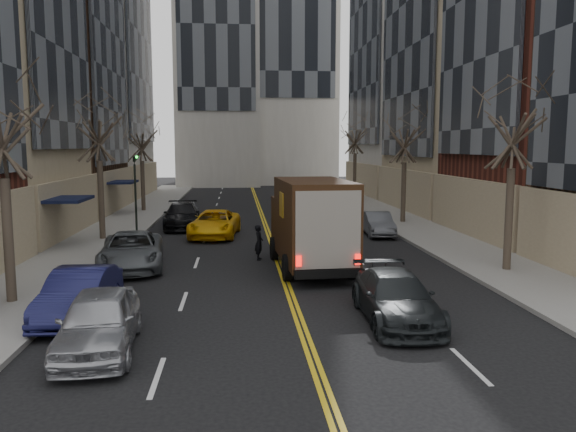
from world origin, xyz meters
The scene contains 23 objects.
ground centered at (0.00, 0.00, 0.00)m, with size 160.00×160.00×0.00m, color black.
sidewalk_left centered at (-9.00, 27.00, 0.07)m, with size 4.00×66.00×0.15m, color slate.
sidewalk_right centered at (9.00, 27.00, 0.07)m, with size 4.00×66.00×0.15m, color slate.
streetwall_right centered at (16.38, 32.20, 15.09)m, with size 12.26×49.00×34.00m.
tree_lf_near centered at (-8.80, 8.00, 6.24)m, with size 3.20×3.20×8.41m.
tree_lf_mid centered at (-8.80, 20.00, 6.60)m, with size 3.20×3.20×8.91m.
tree_lf_far centered at (-8.80, 33.00, 6.02)m, with size 3.20×3.20×8.12m.
tree_rt_near centered at (8.80, 11.00, 6.45)m, with size 3.20×3.20×8.71m.
tree_rt_mid centered at (8.80, 25.00, 6.17)m, with size 3.20×3.20×8.32m.
tree_rt_far centered at (8.80, 40.00, 6.74)m, with size 3.20×3.20×9.11m.
traffic_signal centered at (-7.39, 22.00, 2.82)m, with size 0.29×0.26×4.70m.
ups_truck centered at (1.20, 12.24, 1.84)m, with size 3.03×6.80×3.65m.
observer_sedan centered at (2.72, 5.36, 0.69)m, with size 2.04×4.79×1.38m.
taxi centered at (-3.00, 20.91, 0.72)m, with size 2.40×5.20×1.45m, color #E6A709.
pedestrian centered at (-0.81, 14.39, 0.77)m, with size 0.56×0.37×1.54m, color black.
parked_lf_a centered at (-5.10, 3.70, 0.75)m, with size 1.76×4.38×1.49m, color #AEB0B6.
parked_lf_b centered at (-6.30, 6.42, 0.72)m, with size 1.52×4.36×1.44m, color #13143B.
parked_lf_c centered at (-6.04, 13.08, 0.74)m, with size 2.44×5.29×1.47m, color #4F5357.
parked_lf_d centered at (-5.10, 24.35, 0.76)m, with size 2.12×5.21×1.51m, color black.
parked_lf_e centered at (-5.10, 27.88, 0.66)m, with size 1.55×3.86×1.32m, color #9D9FA4.
parked_rt_a centered at (6.03, 20.56, 0.65)m, with size 1.38×3.95×1.30m, color #4A4C51.
parked_rt_b centered at (6.30, 32.43, 0.67)m, with size 2.22×4.81×1.34m, color #A1A3A8.
parked_rt_c centered at (5.10, 37.90, 0.74)m, with size 2.08×5.12×1.49m, color black.
Camera 1 is at (-1.72, -9.80, 4.97)m, focal length 35.00 mm.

